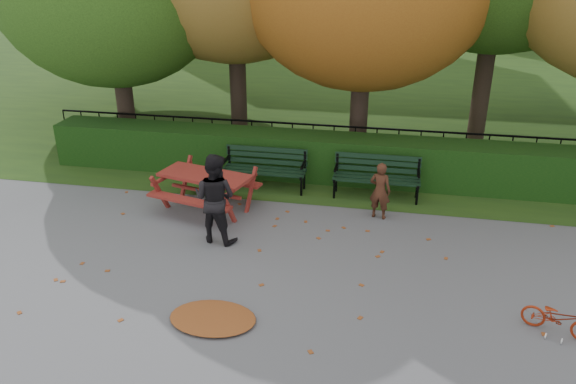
% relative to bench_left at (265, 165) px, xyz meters
% --- Properties ---
extents(ground, '(90.00, 90.00, 0.00)m').
position_rel_bench_left_xyz_m(ground, '(1.30, -3.70, -0.52)').
color(ground, slate).
rests_on(ground, ground).
extents(grass_strip, '(90.00, 90.00, 0.00)m').
position_rel_bench_left_xyz_m(grass_strip, '(1.30, 10.30, -0.51)').
color(grass_strip, '#213B15').
rests_on(grass_strip, ground).
extents(hedge, '(13.00, 0.90, 1.00)m').
position_rel_bench_left_xyz_m(hedge, '(1.30, 0.80, -0.02)').
color(hedge, black).
rests_on(hedge, ground).
extents(iron_fence, '(14.00, 0.04, 1.02)m').
position_rel_bench_left_xyz_m(iron_fence, '(1.30, 1.60, 0.02)').
color(iron_fence, black).
rests_on(iron_fence, ground).
extents(bench_left, '(1.80, 0.57, 0.88)m').
position_rel_bench_left_xyz_m(bench_left, '(0.00, 0.00, 0.00)').
color(bench_left, black).
rests_on(bench_left, ground).
extents(bench_right, '(1.80, 0.57, 0.88)m').
position_rel_bench_left_xyz_m(bench_right, '(2.40, 0.00, 0.00)').
color(bench_right, black).
rests_on(bench_right, ground).
extents(picnic_table, '(2.09, 1.83, 0.88)m').
position_rel_bench_left_xyz_m(picnic_table, '(-0.90, -1.31, 0.08)').
color(picnic_table, maroon).
rests_on(picnic_table, ground).
extents(leaf_pile, '(1.42, 1.12, 0.09)m').
position_rel_bench_left_xyz_m(leaf_pile, '(0.35, -4.78, -0.48)').
color(leaf_pile, brown).
rests_on(leaf_pile, ground).
extents(leaf_scatter, '(9.00, 5.70, 0.01)m').
position_rel_bench_left_xyz_m(leaf_scatter, '(1.30, -3.40, -0.51)').
color(leaf_scatter, brown).
rests_on(leaf_scatter, ground).
extents(child, '(0.47, 0.36, 1.14)m').
position_rel_bench_left_xyz_m(child, '(2.51, -1.00, 0.05)').
color(child, '#452316').
rests_on(child, ground).
extents(adult, '(0.91, 0.77, 1.64)m').
position_rel_bench_left_xyz_m(adult, '(-0.32, -2.47, 0.30)').
color(adult, black).
rests_on(adult, ground).
extents(bicycle, '(1.02, 0.67, 0.51)m').
position_rel_bench_left_xyz_m(bicycle, '(5.09, -4.14, -0.27)').
color(bicycle, maroon).
rests_on(bicycle, ground).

